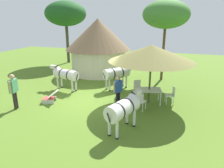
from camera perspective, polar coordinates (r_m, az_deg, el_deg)
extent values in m
plane|color=#547524|center=(11.03, -5.42, -4.87)|extent=(36.00, 36.00, 0.00)
cylinder|color=beige|center=(16.51, -3.78, 6.27)|extent=(4.22, 4.22, 1.91)
cone|color=brown|center=(16.22, -3.94, 13.62)|extent=(5.02, 5.02, 2.33)
cylinder|color=#4D4D29|center=(10.65, 10.43, 0.39)|extent=(0.10, 0.10, 2.21)
cone|color=olive|center=(10.31, 10.90, 8.41)|extent=(4.23, 4.23, 0.80)
cube|color=silver|center=(10.77, 10.32, -1.57)|extent=(1.36, 1.08, 0.04)
cylinder|color=silver|center=(11.18, 7.27, -2.70)|extent=(0.06, 0.06, 0.70)
cylinder|color=silver|center=(11.29, 12.78, -2.80)|extent=(0.06, 0.06, 0.70)
cylinder|color=silver|center=(10.52, 7.45, -4.05)|extent=(0.06, 0.06, 0.70)
cylinder|color=silver|center=(10.64, 13.31, -4.14)|extent=(0.06, 0.06, 0.70)
cube|color=silver|center=(11.01, 15.70, -3.01)|extent=(0.51, 0.52, 0.04)
cube|color=silver|center=(10.98, 16.77, -1.93)|extent=(0.14, 0.44, 0.45)
cylinder|color=silver|center=(10.88, 14.85, -4.46)|extent=(0.04, 0.04, 0.45)
cylinder|color=silver|center=(11.23, 14.54, -3.73)|extent=(0.04, 0.04, 0.45)
cylinder|color=silver|center=(10.95, 16.71, -4.48)|extent=(0.04, 0.04, 0.45)
cylinder|color=silver|center=(11.30, 16.34, -3.76)|extent=(0.04, 0.04, 0.45)
cube|color=white|center=(11.69, 7.41, -1.26)|extent=(0.61, 0.61, 0.04)
cube|color=white|center=(11.77, 6.99, 0.05)|extent=(0.36, 0.32, 0.45)
cylinder|color=white|center=(11.72, 8.62, -2.44)|extent=(0.04, 0.04, 0.45)
cylinder|color=white|center=(11.53, 7.01, -2.71)|extent=(0.04, 0.04, 0.45)
cylinder|color=white|center=(12.00, 7.72, -1.90)|extent=(0.04, 0.04, 0.45)
cylinder|color=white|center=(11.82, 6.13, -2.16)|extent=(0.04, 0.04, 0.45)
cube|color=white|center=(9.95, 7.93, -4.75)|extent=(0.53, 0.52, 0.04)
cube|color=white|center=(9.71, 7.52, -3.89)|extent=(0.44, 0.15, 0.45)
cylinder|color=white|center=(10.26, 7.33, -5.37)|extent=(0.04, 0.04, 0.45)
cylinder|color=white|center=(10.12, 9.29, -5.80)|extent=(0.04, 0.04, 0.45)
cylinder|color=white|center=(9.96, 6.45, -6.08)|extent=(0.04, 0.04, 0.45)
cylinder|color=white|center=(9.82, 8.45, -6.52)|extent=(0.04, 0.04, 0.45)
cylinder|color=black|center=(10.16, 1.36, -4.40)|extent=(0.12, 0.12, 0.80)
cylinder|color=black|center=(10.25, 1.95, -4.20)|extent=(0.12, 0.12, 0.80)
cube|color=blue|center=(9.97, 1.69, -0.68)|extent=(0.39, 0.47, 0.56)
cylinder|color=tan|center=(9.81, 0.64, -0.88)|extent=(0.08, 0.08, 0.53)
cylinder|color=tan|center=(10.13, 2.71, -0.30)|extent=(0.08, 0.08, 0.53)
sphere|color=tan|center=(9.85, 1.71, 1.59)|extent=(0.22, 0.22, 0.22)
cylinder|color=black|center=(11.08, -25.04, -4.01)|extent=(0.13, 0.13, 0.87)
cylinder|color=black|center=(10.96, -25.43, -4.30)|extent=(0.13, 0.13, 0.87)
cube|color=#489262|center=(10.79, -25.75, -0.47)|extent=(0.32, 0.51, 0.62)
cylinder|color=tan|center=(11.00, -25.09, 0.05)|extent=(0.09, 0.09, 0.58)
cylinder|color=tan|center=(10.57, -26.46, -0.83)|extent=(0.09, 0.09, 0.58)
sphere|color=tan|center=(10.67, -26.07, 1.81)|extent=(0.24, 0.24, 0.24)
cube|color=#C1403B|center=(11.34, -17.30, -3.80)|extent=(0.68, 0.66, 0.03)
cube|color=white|center=(11.18, -16.06, -2.67)|extent=(0.62, 0.64, 0.40)
cube|color=beige|center=(11.13, -17.35, -4.82)|extent=(0.59, 0.22, 0.22)
cube|color=beige|center=(11.59, -16.62, -3.84)|extent=(0.59, 0.22, 0.22)
cylinder|color=silver|center=(7.89, 2.95, -6.84)|extent=(1.15, 1.67, 0.65)
cylinder|color=black|center=(7.66, 1.61, -7.60)|extent=(0.64, 0.31, 0.66)
cylinder|color=black|center=(8.09, 4.10, -6.19)|extent=(0.64, 0.31, 0.66)
cylinder|color=silver|center=(8.41, 6.02, -3.97)|extent=(0.46, 0.60, 0.50)
cube|color=silver|center=(8.57, 7.06, -2.43)|extent=(0.31, 0.44, 0.20)
cube|color=black|center=(8.73, 7.66, -2.29)|extent=(0.15, 0.15, 0.12)
cube|color=black|center=(8.34, 6.06, -2.70)|extent=(0.17, 0.36, 0.28)
cylinder|color=silver|center=(8.67, 4.19, -8.85)|extent=(0.11, 0.11, 0.71)
cylinder|color=black|center=(8.82, 4.14, -10.73)|extent=(0.13, 0.13, 0.06)
cylinder|color=silver|center=(8.50, 6.19, -9.48)|extent=(0.11, 0.11, 0.71)
cylinder|color=black|center=(8.65, 6.12, -11.39)|extent=(0.13, 0.13, 0.06)
cylinder|color=silver|center=(7.84, -0.73, -11.89)|extent=(0.11, 0.11, 0.71)
cylinder|color=black|center=(8.00, -0.72, -13.91)|extent=(0.13, 0.13, 0.06)
cylinder|color=silver|center=(7.65, 1.39, -12.70)|extent=(0.11, 0.11, 0.71)
cylinder|color=black|center=(7.82, 1.38, -14.75)|extent=(0.13, 0.13, 0.06)
cylinder|color=black|center=(7.34, -0.82, -9.65)|extent=(0.13, 0.24, 0.53)
cylinder|color=silver|center=(12.79, -12.63, 2.62)|extent=(1.68, 0.98, 0.61)
cylinder|color=black|center=(12.57, -11.59, 2.43)|extent=(0.23, 0.62, 0.62)
cylinder|color=black|center=(12.98, -13.54, 2.78)|extent=(0.23, 0.62, 0.62)
cylinder|color=silver|center=(13.29, -15.15, 3.80)|extent=(0.58, 0.39, 0.48)
cube|color=silver|center=(13.46, -16.03, 4.60)|extent=(0.43, 0.27, 0.20)
cube|color=black|center=(13.60, -16.54, 4.55)|extent=(0.15, 0.15, 0.12)
cube|color=black|center=(13.25, -15.22, 4.64)|extent=(0.36, 0.13, 0.28)
cylinder|color=silver|center=(13.25, -14.83, 0.26)|extent=(0.11, 0.11, 0.76)
cylinder|color=black|center=(13.36, -14.71, -1.17)|extent=(0.13, 0.13, 0.06)
cylinder|color=silver|center=(13.47, -13.81, 0.62)|extent=(0.11, 0.11, 0.76)
cylinder|color=black|center=(13.58, -13.71, -0.78)|extent=(0.13, 0.13, 0.06)
cylinder|color=silver|center=(12.44, -10.98, -0.61)|extent=(0.11, 0.11, 0.76)
cylinder|color=black|center=(12.55, -10.89, -2.12)|extent=(0.13, 0.13, 0.06)
cylinder|color=silver|center=(12.67, -9.97, -0.21)|extent=(0.11, 0.11, 0.76)
cylinder|color=black|center=(12.78, -9.88, -1.70)|extent=(0.13, 0.13, 0.06)
cylinder|color=black|center=(12.26, -9.76, 1.65)|extent=(0.24, 0.11, 0.53)
cylinder|color=silver|center=(12.73, 1.27, 3.05)|extent=(1.56, 1.68, 0.66)
cylinder|color=black|center=(12.55, 0.02, 2.84)|extent=(0.56, 0.49, 0.67)
cylinder|color=black|center=(12.89, 2.37, 3.22)|extent=(0.56, 0.49, 0.67)
cylinder|color=silver|center=(13.14, 4.27, 4.28)|extent=(0.57, 0.60, 0.50)
cube|color=silver|center=(13.27, 5.27, 5.10)|extent=(0.40, 0.42, 0.20)
cube|color=black|center=(13.38, 5.88, 5.06)|extent=(0.17, 0.17, 0.12)
cube|color=black|center=(13.10, 4.29, 5.13)|extent=(0.27, 0.31, 0.28)
cylinder|color=silver|center=(13.38, 3.06, 0.99)|extent=(0.11, 0.11, 0.75)
cylinder|color=black|center=(13.48, 3.03, -0.42)|extent=(0.13, 0.13, 0.06)
cylinder|color=silver|center=(13.10, 3.97, 0.61)|extent=(0.11, 0.11, 0.75)
cylinder|color=black|center=(13.21, 3.93, -0.83)|extent=(0.13, 0.13, 0.06)
cylinder|color=silver|center=(12.73, -1.53, 0.13)|extent=(0.11, 0.11, 0.75)
cylinder|color=black|center=(12.84, -1.52, -1.35)|extent=(0.13, 0.13, 0.06)
cylinder|color=silver|center=(12.43, -0.68, -0.30)|extent=(0.11, 0.11, 0.75)
cylinder|color=black|center=(12.55, -0.68, -1.80)|extent=(0.13, 0.13, 0.06)
cylinder|color=black|center=(12.31, -2.11, 2.05)|extent=(0.19, 0.21, 0.53)
cylinder|color=brown|center=(14.92, 13.96, 7.92)|extent=(0.18, 0.18, 3.63)
ellipsoid|color=#3E7B30|center=(14.73, 14.77, 18.18)|extent=(3.10, 3.10, 1.86)
cylinder|color=#403D2D|center=(21.01, -12.20, 10.73)|extent=(0.28, 0.28, 3.60)
ellipsoid|color=#1D511E|center=(20.87, -12.74, 18.53)|extent=(3.86, 3.86, 2.31)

